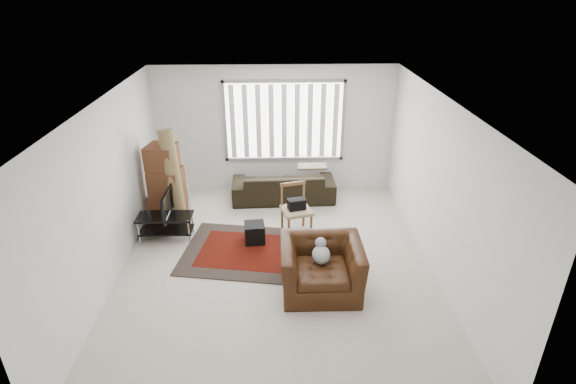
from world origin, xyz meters
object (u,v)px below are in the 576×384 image
object	(u,v)px
tv_stand	(166,222)
moving_boxes	(166,187)
side_chair	(296,208)
armchair	(321,264)
sofa	(283,181)

from	to	relation	value
tv_stand	moving_boxes	size ratio (longest dim) A/B	0.63
side_chair	armchair	size ratio (longest dim) A/B	0.77
sofa	side_chair	bearing A→B (deg)	96.30
moving_boxes	armchair	size ratio (longest dim) A/B	1.26
tv_stand	side_chair	size ratio (longest dim) A/B	1.04
sofa	tv_stand	bearing A→B (deg)	34.36
tv_stand	side_chair	bearing A→B (deg)	4.35
moving_boxes	side_chair	distance (m)	2.48
side_chair	sofa	bearing A→B (deg)	82.82
tv_stand	side_chair	xyz separation A→B (m)	(2.32, 0.18, 0.16)
sofa	moving_boxes	bearing A→B (deg)	18.74
tv_stand	armchair	xyz separation A→B (m)	(2.61, -1.50, 0.10)
tv_stand	moving_boxes	world-z (taller)	moving_boxes
sofa	armchair	world-z (taller)	armchair
tv_stand	side_chair	world-z (taller)	side_chair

